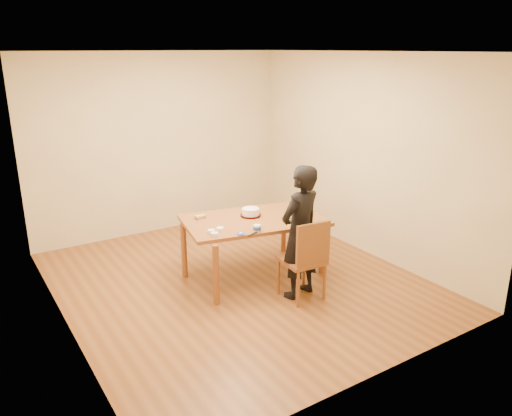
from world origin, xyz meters
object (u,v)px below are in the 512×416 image
person (300,232)px  dining_chair (302,260)px  cake_plate (251,215)px  cake (251,212)px  dining_table (254,220)px

person → dining_chair: bearing=77.6°
dining_chair → cake_plate: (-0.13, 0.88, 0.31)m
cake_plate → cake: 0.04m
dining_chair → person: (0.00, 0.05, 0.32)m
dining_chair → person: bearing=94.8°
cake → person: size_ratio=0.14×
dining_table → cake_plate: (0.02, 0.10, 0.03)m
cake_plate → person: 0.84m
dining_chair → cake_plate: cake_plate is taller
dining_chair → cake: bearing=103.3°
dining_chair → cake: 0.96m
person → cake_plate: bearing=-93.4°
dining_table → cake: size_ratio=7.70×
dining_chair → cake: (-0.13, 0.88, 0.36)m
dining_table → dining_chair: (0.15, -0.78, -0.28)m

